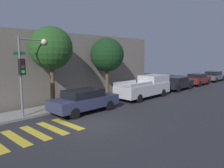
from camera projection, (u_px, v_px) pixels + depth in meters
ground_plane at (88, 124)px, 11.78m from camera, size 60.00×60.00×0.00m
sidewalk at (47, 110)px, 14.64m from camera, size 26.00×1.99×0.14m
building_row at (17, 68)px, 17.31m from camera, size 26.00×6.00×5.42m
crosswalk at (35, 133)px, 10.46m from camera, size 4.14×2.60×0.00m
traffic_light_pole at (27, 63)px, 12.50m from camera, size 2.06×0.56×4.74m
sedan_near_corner at (84, 100)px, 14.18m from camera, size 4.63×1.89×1.49m
pickup_truck at (146, 87)px, 19.06m from camera, size 5.70×1.95×1.89m
sedan_middle at (177, 83)px, 23.24m from camera, size 4.22×1.81×1.39m
sedan_far_end at (197, 79)px, 26.97m from camera, size 4.26×1.82×1.43m
sedan_tail_of_row at (213, 76)px, 30.95m from camera, size 4.28×1.88×1.41m
tree_near_corner at (51, 48)px, 14.69m from camera, size 2.90×2.90×5.62m
tree_midblock at (107, 55)px, 18.56m from camera, size 2.87×2.87×5.15m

